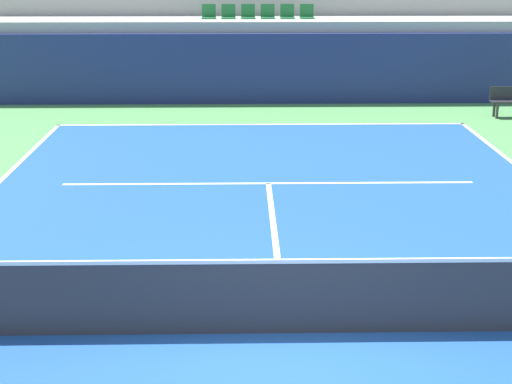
# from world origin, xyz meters

# --- Properties ---
(ground_plane) EXTENTS (80.00, 80.00, 0.00)m
(ground_plane) POSITION_xyz_m (0.00, 0.00, 0.00)
(ground_plane) COLOR #4C8C4C
(court_surface) EXTENTS (11.00, 24.00, 0.01)m
(court_surface) POSITION_xyz_m (0.00, 0.00, 0.01)
(court_surface) COLOR #1E4C99
(court_surface) RESTS_ON ground_plane
(baseline_far) EXTENTS (11.00, 0.10, 0.00)m
(baseline_far) POSITION_xyz_m (0.00, 11.95, 0.01)
(baseline_far) COLOR white
(baseline_far) RESTS_ON court_surface
(service_line_far) EXTENTS (8.26, 0.10, 0.00)m
(service_line_far) POSITION_xyz_m (0.00, 6.40, 0.01)
(service_line_far) COLOR white
(service_line_far) RESTS_ON court_surface
(centre_service_line) EXTENTS (0.10, 6.40, 0.00)m
(centre_service_line) POSITION_xyz_m (0.00, 3.20, 0.01)
(centre_service_line) COLOR white
(centre_service_line) RESTS_ON court_surface
(back_wall) EXTENTS (17.63, 0.30, 2.11)m
(back_wall) POSITION_xyz_m (0.00, 15.08, 1.06)
(back_wall) COLOR navy
(back_wall) RESTS_ON ground_plane
(stands_tier_lower) EXTENTS (17.63, 2.40, 2.44)m
(stands_tier_lower) POSITION_xyz_m (0.00, 16.43, 1.22)
(stands_tier_lower) COLOR #9E9E99
(stands_tier_lower) RESTS_ON ground_plane
(stands_tier_upper) EXTENTS (17.63, 2.40, 3.51)m
(stands_tier_upper) POSITION_xyz_m (0.00, 18.83, 1.75)
(stands_tier_upper) COLOR #9E9E99
(stands_tier_upper) RESTS_ON ground_plane
(seating_row_lower) EXTENTS (3.54, 0.44, 0.44)m
(seating_row_lower) POSITION_xyz_m (0.00, 16.53, 2.56)
(seating_row_lower) COLOR #1E6633
(seating_row_lower) RESTS_ON stands_tier_lower
(tennis_net) EXTENTS (11.08, 0.08, 1.07)m
(tennis_net) POSITION_xyz_m (0.00, 0.00, 0.51)
(tennis_net) COLOR black
(tennis_net) RESTS_ON court_surface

